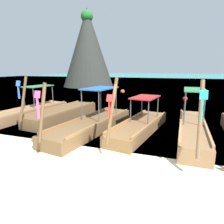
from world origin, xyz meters
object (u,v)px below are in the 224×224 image
object	(u,v)px
longtail_boat_violet_ribbon	(32,111)
mooring_buoy_near	(185,99)
longtail_boat_blue_ribbon	(63,114)
longtail_boat_pink_ribbon	(92,124)
longtail_boat_red_ribbon	(140,126)
mooring_buoy_far	(123,92)
karst_rock	(87,49)
longtail_boat_turquoise_ribbon	(192,129)

from	to	relation	value
longtail_boat_violet_ribbon	mooring_buoy_near	world-z (taller)	longtail_boat_violet_ribbon
longtail_boat_violet_ribbon	mooring_buoy_near	xyz separation A→B (m)	(9.40, 9.65, -0.12)
longtail_boat_blue_ribbon	longtail_boat_pink_ribbon	xyz separation A→B (m)	(2.63, -1.49, 0.01)
longtail_boat_red_ribbon	longtail_boat_blue_ribbon	bearing A→B (deg)	168.83
mooring_buoy_near	mooring_buoy_far	distance (m)	7.90
karst_rock	mooring_buoy_near	distance (m)	20.18
longtail_boat_pink_ribbon	mooring_buoy_near	size ratio (longest dim) A/B	14.69
longtail_boat_pink_ribbon	longtail_boat_turquoise_ribbon	size ratio (longest dim) A/B	0.98
longtail_boat_turquoise_ribbon	mooring_buoy_near	bearing A→B (deg)	90.70
mooring_buoy_near	longtail_boat_red_ribbon	bearing A→B (deg)	-102.01
longtail_boat_violet_ribbon	longtail_boat_turquoise_ribbon	xyz separation A→B (m)	(9.53, -0.75, 0.03)
longtail_boat_pink_ribbon	longtail_boat_violet_ribbon	bearing A→B (deg)	164.29
karst_rock	mooring_buoy_near	xyz separation A→B (m)	(15.62, -11.30, -5.96)
longtail_boat_red_ribbon	karst_rock	xyz separation A→B (m)	(-13.39, 21.80, 5.87)
longtail_boat_blue_ribbon	longtail_boat_violet_ribbon	bearing A→B (deg)	-177.04
longtail_boat_blue_ribbon	mooring_buoy_far	distance (m)	12.94
longtail_boat_red_ribbon	mooring_buoy_far	size ratio (longest dim) A/B	11.30
longtail_boat_blue_ribbon	longtail_boat_red_ribbon	xyz separation A→B (m)	(4.90, -0.97, -0.01)
mooring_buoy_near	karst_rock	bearing A→B (deg)	144.12
longtail_boat_blue_ribbon	mooring_buoy_near	size ratio (longest dim) A/B	13.42
longtail_boat_violet_ribbon	karst_rock	distance (m)	22.62
longtail_boat_pink_ribbon	mooring_buoy_far	xyz separation A→B (m)	(-2.62, 14.43, -0.08)
longtail_boat_violet_ribbon	longtail_boat_turquoise_ribbon	bearing A→B (deg)	-4.52
longtail_boat_blue_ribbon	karst_rock	world-z (taller)	karst_rock
longtail_boat_red_ribbon	longtail_boat_violet_ribbon	bearing A→B (deg)	173.23
longtail_boat_red_ribbon	mooring_buoy_far	bearing A→B (deg)	109.38
longtail_boat_violet_ribbon	mooring_buoy_near	distance (m)	13.47
longtail_boat_pink_ribbon	longtail_boat_red_ribbon	xyz separation A→B (m)	(2.27, 0.53, -0.02)
longtail_boat_turquoise_ribbon	karst_rock	xyz separation A→B (m)	(-15.75, 21.70, 5.82)
longtail_boat_violet_ribbon	longtail_boat_blue_ribbon	size ratio (longest dim) A/B	1.06
longtail_boat_pink_ribbon	karst_rock	distance (m)	25.62
karst_rock	mooring_buoy_far	xyz separation A→B (m)	(8.50, -7.90, -5.92)
karst_rock	mooring_buoy_far	distance (m)	13.02
longtail_boat_violet_ribbon	mooring_buoy_near	bearing A→B (deg)	45.76
longtail_boat_pink_ribbon	karst_rock	world-z (taller)	karst_rock
longtail_boat_violet_ribbon	longtail_boat_blue_ribbon	xyz separation A→B (m)	(2.27, 0.12, -0.01)
longtail_boat_violet_ribbon	longtail_boat_pink_ribbon	world-z (taller)	longtail_boat_pink_ribbon
mooring_buoy_far	karst_rock	bearing A→B (deg)	137.10
longtail_boat_red_ribbon	mooring_buoy_far	world-z (taller)	longtail_boat_red_ribbon
mooring_buoy_far	longtail_boat_blue_ribbon	bearing A→B (deg)	-90.02
longtail_boat_blue_ribbon	mooring_buoy_near	bearing A→B (deg)	53.20
longtail_boat_blue_ribbon	longtail_boat_pink_ribbon	bearing A→B (deg)	-29.61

